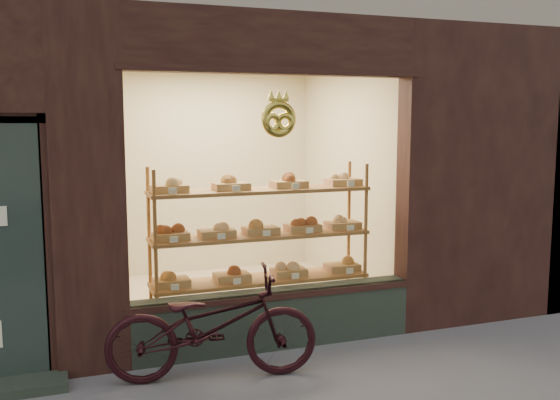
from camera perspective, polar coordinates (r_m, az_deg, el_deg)
name	(u,v)px	position (r m, az deg, el deg)	size (l,w,h in m)	color
display_shelf	(261,248)	(6.24, -1.78, -4.45)	(2.20, 0.45, 1.70)	brown
bicycle	(212,326)	(5.28, -6.21, -11.34)	(0.61, 1.74, 0.92)	black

